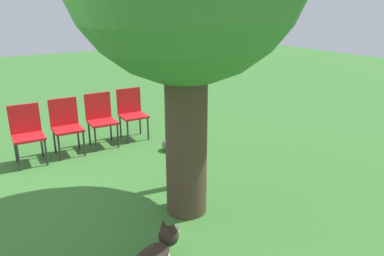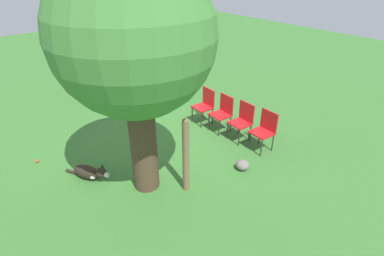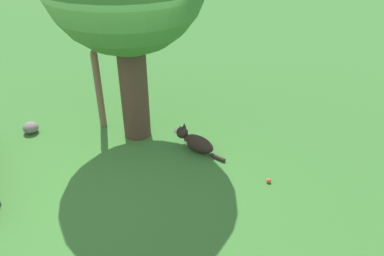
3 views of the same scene
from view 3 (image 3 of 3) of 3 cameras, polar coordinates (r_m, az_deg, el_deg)
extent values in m
plane|color=#38702D|center=(5.82, -12.76, -7.02)|extent=(30.00, 30.00, 0.00)
cylinder|color=#4C3828|center=(6.24, -8.93, 7.15)|extent=(0.46, 0.46, 2.06)
ellipsoid|color=#2D231C|center=(6.13, 0.99, -2.42)|extent=(0.51, 0.62, 0.27)
ellipsoid|color=silver|center=(6.22, -0.18, -2.02)|extent=(0.29, 0.28, 0.16)
sphere|color=#2D231C|center=(6.26, -1.50, -0.71)|extent=(0.27, 0.27, 0.20)
cylinder|color=silver|center=(6.33, -2.29, -0.49)|extent=(0.12, 0.12, 0.08)
cone|color=#2D231C|center=(6.17, -1.83, 0.02)|extent=(0.06, 0.06, 0.09)
cone|color=#2D231C|center=(6.24, -1.19, 0.42)|extent=(0.06, 0.06, 0.09)
cylinder|color=#2D231C|center=(6.00, 3.96, -4.52)|extent=(0.19, 0.25, 0.06)
cylinder|color=brown|center=(6.79, -13.99, 5.47)|extent=(0.12, 0.12, 1.38)
sphere|color=brown|center=(6.52, -14.78, 11.09)|extent=(0.11, 0.11, 0.11)
sphere|color=#E54C33|center=(5.64, 11.62, -7.86)|extent=(0.07, 0.07, 0.07)
ellipsoid|color=slate|center=(7.23, -23.37, 0.07)|extent=(0.26, 0.27, 0.20)
camera|label=1|loc=(5.87, 30.31, 15.19)|focal=35.00mm
camera|label=2|loc=(10.08, -3.64, 31.80)|focal=28.00mm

